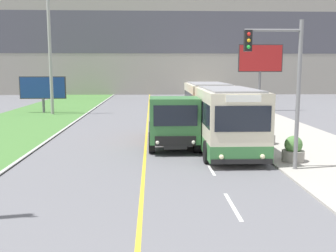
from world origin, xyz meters
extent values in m
cube|color=silver|center=(2.75, 7.80, 0.00)|extent=(0.12, 2.40, 0.01)
cube|color=silver|center=(2.75, 12.40, 0.00)|extent=(0.12, 2.40, 0.01)
cube|color=silver|center=(2.75, 17.00, 0.00)|extent=(0.12, 2.40, 0.01)
cube|color=silver|center=(2.75, 21.60, 0.00)|extent=(0.12, 2.40, 0.01)
cube|color=silver|center=(2.75, 26.20, 0.00)|extent=(0.12, 2.40, 0.01)
cube|color=silver|center=(2.75, 30.80, 0.00)|extent=(0.12, 2.40, 0.01)
cube|color=silver|center=(2.75, 35.40, 0.00)|extent=(0.12, 2.40, 0.01)
cube|color=silver|center=(2.75, 40.00, 0.00)|extent=(0.12, 2.40, 0.01)
cube|color=gray|center=(0.00, 62.78, 9.20)|extent=(80.00, 8.00, 18.40)
cube|color=#4C4C56|center=(0.00, 58.76, 9.66)|extent=(80.00, 0.04, 6.44)
cube|color=beige|center=(3.96, 14.90, 1.69)|extent=(2.57, 5.92, 2.82)
cube|color=#3D7F42|center=(3.96, 14.90, 0.62)|extent=(2.59, 5.94, 0.70)
cube|color=black|center=(3.96, 14.90, 2.11)|extent=(2.59, 5.45, 0.99)
cube|color=gray|center=(3.96, 14.90, 3.14)|extent=(2.18, 5.33, 0.08)
cube|color=beige|center=(3.96, 21.72, 1.69)|extent=(2.57, 5.92, 2.82)
cube|color=#3D7F42|center=(3.96, 21.72, 0.62)|extent=(2.59, 5.94, 0.70)
cube|color=black|center=(3.96, 21.72, 2.11)|extent=(2.59, 5.45, 0.99)
cube|color=gray|center=(3.96, 21.72, 3.14)|extent=(2.18, 5.33, 0.08)
cube|color=#474747|center=(3.96, 18.31, 1.69)|extent=(2.36, 0.90, 2.60)
cube|color=black|center=(3.96, 11.92, 2.11)|extent=(2.26, 0.04, 1.04)
cube|color=black|center=(3.96, 11.91, 0.38)|extent=(2.52, 0.06, 0.20)
sphere|color=#F4EAB2|center=(3.13, 11.90, 0.57)|extent=(0.20, 0.20, 0.20)
sphere|color=#F4EAB2|center=(4.79, 11.90, 0.57)|extent=(0.20, 0.20, 0.20)
cube|color=white|center=(3.96, 11.92, 2.92)|extent=(1.41, 0.04, 0.28)
cylinder|color=black|center=(2.74, 13.24, 0.50)|extent=(0.28, 1.00, 1.00)
cylinder|color=black|center=(5.18, 13.24, 0.50)|extent=(0.28, 1.00, 1.00)
cylinder|color=black|center=(2.74, 16.79, 0.50)|extent=(0.28, 1.00, 1.00)
cylinder|color=black|center=(5.18, 16.79, 0.50)|extent=(0.28, 1.00, 1.00)
cylinder|color=black|center=(2.74, 22.31, 0.50)|extent=(0.28, 1.00, 1.00)
cylinder|color=black|center=(5.18, 22.31, 0.50)|extent=(0.28, 1.00, 1.00)
cube|color=black|center=(1.43, 17.86, 0.45)|extent=(1.08, 6.66, 0.20)
cube|color=#38753D|center=(1.43, 15.64, 1.62)|extent=(2.39, 2.23, 2.14)
cube|color=black|center=(1.43, 14.51, 1.94)|extent=(2.03, 0.04, 0.97)
cube|color=black|center=(1.43, 14.50, 0.77)|extent=(1.91, 0.06, 0.44)
sphere|color=silver|center=(0.59, 14.49, 0.70)|extent=(0.18, 0.18, 0.18)
sphere|color=silver|center=(2.27, 14.49, 0.70)|extent=(0.18, 0.18, 0.18)
cube|color=orange|center=(1.43, 19.09, 0.61)|extent=(2.27, 4.18, 0.12)
cube|color=orange|center=(0.35, 19.09, 1.20)|extent=(0.12, 4.18, 1.30)
cube|color=orange|center=(2.51, 19.09, 1.20)|extent=(0.12, 4.18, 1.30)
cube|color=orange|center=(1.43, 17.06, 1.20)|extent=(2.27, 0.12, 1.30)
cube|color=orange|center=(1.43, 21.13, 1.20)|extent=(2.27, 0.12, 1.30)
cube|color=orange|center=(1.43, 17.06, 1.97)|extent=(2.27, 0.12, 0.24)
cylinder|color=black|center=(0.33, 15.42, 0.52)|extent=(0.30, 1.04, 1.04)
cylinder|color=black|center=(2.53, 15.42, 0.52)|extent=(0.30, 1.04, 1.04)
cylinder|color=black|center=(0.33, 19.30, 0.52)|extent=(0.30, 1.04, 1.04)
cylinder|color=black|center=(2.53, 19.30, 0.52)|extent=(0.30, 1.04, 1.04)
cube|color=#2D4784|center=(4.35, 29.72, 0.49)|extent=(1.80, 4.30, 0.61)
cube|color=black|center=(4.35, 29.82, 1.12)|extent=(1.53, 2.37, 0.65)
cylinder|color=black|center=(3.54, 28.43, 0.31)|extent=(0.18, 0.62, 0.62)
cylinder|color=black|center=(5.16, 28.43, 0.31)|extent=(0.18, 0.62, 0.62)
cylinder|color=black|center=(3.54, 31.01, 0.31)|extent=(0.18, 0.62, 0.62)
cylinder|color=black|center=(5.16, 31.01, 0.31)|extent=(0.18, 0.62, 0.62)
cylinder|color=#9E9E99|center=(-8.58, 32.07, 5.69)|extent=(0.28, 0.28, 11.37)
cylinder|color=slate|center=(6.10, 11.81, 2.97)|extent=(0.16, 0.16, 5.94)
cylinder|color=slate|center=(5.00, 11.81, 5.54)|extent=(2.20, 0.10, 0.10)
cube|color=black|center=(4.04, 11.81, 5.14)|extent=(0.28, 0.24, 0.80)
sphere|color=red|center=(4.04, 11.68, 5.38)|extent=(0.14, 0.14, 0.14)
sphere|color=orange|center=(4.04, 11.68, 5.14)|extent=(0.14, 0.14, 0.14)
sphere|color=green|center=(4.04, 11.68, 4.90)|extent=(0.14, 0.14, 0.14)
cylinder|color=#59595B|center=(10.75, 34.26, 1.92)|extent=(0.24, 0.24, 3.84)
cube|color=#333333|center=(10.75, 34.26, 5.07)|extent=(4.26, 0.20, 2.62)
cube|color=#AD1E1E|center=(10.75, 34.15, 5.07)|extent=(4.10, 0.02, 2.46)
cylinder|color=#59595B|center=(-9.71, 33.38, 0.70)|extent=(0.24, 0.24, 1.40)
cube|color=#333333|center=(-9.71, 33.38, 2.35)|extent=(4.21, 0.20, 2.06)
cube|color=navy|center=(-9.71, 33.27, 2.35)|extent=(4.05, 0.02, 1.90)
cylinder|color=gray|center=(6.48, 13.10, 0.32)|extent=(0.96, 0.96, 0.48)
sphere|color=#518442|center=(6.48, 13.10, 0.82)|extent=(0.77, 0.77, 0.77)
cylinder|color=gray|center=(6.50, 17.13, 0.30)|extent=(0.89, 0.89, 0.45)
sphere|color=#518442|center=(6.50, 17.13, 0.77)|extent=(0.71, 0.71, 0.71)
cylinder|color=gray|center=(6.44, 21.16, 0.32)|extent=(0.93, 0.93, 0.47)
sphere|color=#518442|center=(6.44, 21.16, 0.81)|extent=(0.75, 0.75, 0.75)
camera|label=1|loc=(0.34, -3.40, 4.09)|focal=42.00mm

